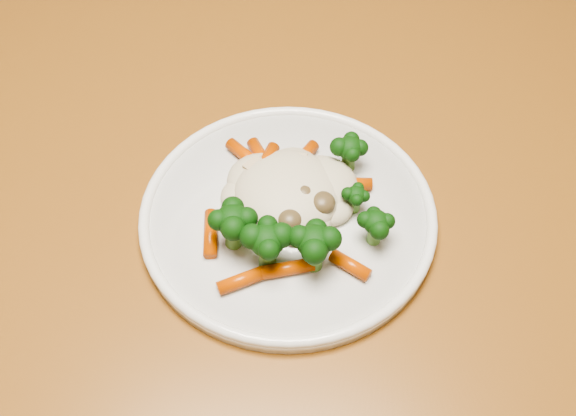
# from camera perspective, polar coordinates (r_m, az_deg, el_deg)

# --- Properties ---
(dining_table) EXTENTS (1.25, 0.89, 0.75)m
(dining_table) POSITION_cam_1_polar(r_m,az_deg,el_deg) (0.77, 5.90, -2.73)
(dining_table) COLOR #925921
(dining_table) RESTS_ON ground
(plate) EXTENTS (0.27, 0.27, 0.01)m
(plate) POSITION_cam_1_polar(r_m,az_deg,el_deg) (0.65, -0.00, -0.73)
(plate) COLOR white
(plate) RESTS_ON dining_table
(meal) EXTENTS (0.17, 0.17, 0.04)m
(meal) POSITION_cam_1_polar(r_m,az_deg,el_deg) (0.63, 0.31, 0.39)
(meal) COLOR beige
(meal) RESTS_ON plate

